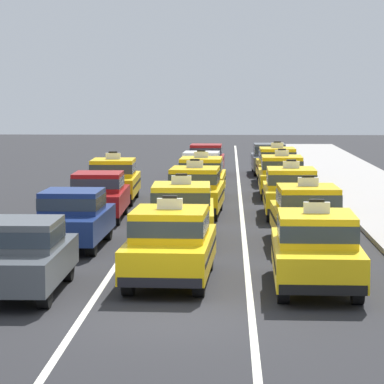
# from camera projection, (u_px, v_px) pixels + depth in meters

# --- Properties ---
(ground_plane) EXTENTS (160.00, 160.00, 0.00)m
(ground_plane) POSITION_uv_depth(u_px,v_px,m) (167.00, 319.00, 18.54)
(ground_plane) COLOR #232326
(lane_stripe_left_center) EXTENTS (0.14, 80.00, 0.01)m
(lane_stripe_left_center) POSITION_uv_depth(u_px,v_px,m) (158.00, 201.00, 38.48)
(lane_stripe_left_center) COLOR silver
(lane_stripe_left_center) RESTS_ON ground
(lane_stripe_center_right) EXTENTS (0.14, 80.00, 0.01)m
(lane_stripe_center_right) POSITION_uv_depth(u_px,v_px,m) (241.00, 201.00, 38.36)
(lane_stripe_center_right) COLOR silver
(lane_stripe_center_right) RESTS_ON ground
(sedan_left_nearest) EXTENTS (1.78, 4.31, 1.58)m
(sedan_left_nearest) POSITION_uv_depth(u_px,v_px,m) (22.00, 254.00, 20.74)
(sedan_left_nearest) COLOR black
(sedan_left_nearest) RESTS_ON ground
(sedan_left_second) EXTENTS (1.84, 4.33, 1.58)m
(sedan_left_second) POSITION_uv_depth(u_px,v_px,m) (73.00, 217.00, 26.92)
(sedan_left_second) COLOR black
(sedan_left_second) RESTS_ON ground
(sedan_left_third) EXTENTS (1.85, 4.34, 1.58)m
(sedan_left_third) POSITION_uv_depth(u_px,v_px,m) (98.00, 194.00, 32.82)
(sedan_left_third) COLOR black
(sedan_left_third) RESTS_ON ground
(taxi_left_fourth) EXTENTS (1.92, 4.60, 1.96)m
(taxi_left_fourth) POSITION_uv_depth(u_px,v_px,m) (113.00, 179.00, 38.15)
(taxi_left_fourth) COLOR black
(taxi_left_fourth) RESTS_ON ground
(taxi_center_nearest) EXTENTS (1.98, 4.62, 1.96)m
(taxi_center_nearest) POSITION_uv_depth(u_px,v_px,m) (170.00, 244.00, 21.97)
(taxi_center_nearest) COLOR black
(taxi_center_nearest) RESTS_ON ground
(taxi_center_second) EXTENTS (1.91, 4.60, 1.96)m
(taxi_center_second) POSITION_uv_depth(u_px,v_px,m) (181.00, 212.00, 27.85)
(taxi_center_second) COLOR black
(taxi_center_second) RESTS_ON ground
(taxi_center_third) EXTENTS (1.99, 4.63, 1.96)m
(taxi_center_third) POSITION_uv_depth(u_px,v_px,m) (195.00, 190.00, 33.89)
(taxi_center_third) COLOR black
(taxi_center_third) RESTS_ON ground
(taxi_center_fourth) EXTENTS (1.92, 4.60, 1.96)m
(taxi_center_fourth) POSITION_uv_depth(u_px,v_px,m) (201.00, 177.00, 39.04)
(taxi_center_fourth) COLOR black
(taxi_center_fourth) RESTS_ON ground
(sedan_center_fifth) EXTENTS (1.91, 4.36, 1.58)m
(sedan_center_fifth) POSITION_uv_depth(u_px,v_px,m) (202.00, 168.00, 44.11)
(sedan_center_fifth) COLOR black
(sedan_center_fifth) RESTS_ON ground
(sedan_center_sixth) EXTENTS (1.82, 4.32, 1.58)m
(sedan_center_sixth) POSITION_uv_depth(u_px,v_px,m) (206.00, 159.00, 50.32)
(sedan_center_sixth) COLOR black
(sedan_center_sixth) RESTS_ON ground
(taxi_right_nearest) EXTENTS (1.90, 4.59, 1.96)m
(taxi_right_nearest) POSITION_uv_depth(u_px,v_px,m) (316.00, 249.00, 21.24)
(taxi_right_nearest) COLOR black
(taxi_right_nearest) RESTS_ON ground
(taxi_right_second) EXTENTS (1.90, 4.59, 1.96)m
(taxi_right_second) POSITION_uv_depth(u_px,v_px,m) (307.00, 214.00, 27.27)
(taxi_right_second) COLOR black
(taxi_right_second) RESTS_ON ground
(taxi_right_third) EXTENTS (1.86, 4.58, 1.96)m
(taxi_right_third) POSITION_uv_depth(u_px,v_px,m) (291.00, 191.00, 33.62)
(taxi_right_third) COLOR black
(taxi_right_third) RESTS_ON ground
(taxi_right_fourth) EXTENTS (1.86, 4.57, 1.96)m
(taxi_right_fourth) POSITION_uv_depth(u_px,v_px,m) (282.00, 175.00, 40.02)
(taxi_right_fourth) COLOR black
(taxi_right_fourth) RESTS_ON ground
(taxi_right_fifth) EXTENTS (1.86, 4.58, 1.96)m
(taxi_right_fifth) POSITION_uv_depth(u_px,v_px,m) (277.00, 165.00, 45.87)
(taxi_right_fifth) COLOR black
(taxi_right_fifth) RESTS_ON ground
(sedan_right_sixth) EXTENTS (1.81, 4.32, 1.58)m
(sedan_right_sixth) POSITION_uv_depth(u_px,v_px,m) (269.00, 158.00, 51.09)
(sedan_right_sixth) COLOR black
(sedan_right_sixth) RESTS_ON ground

